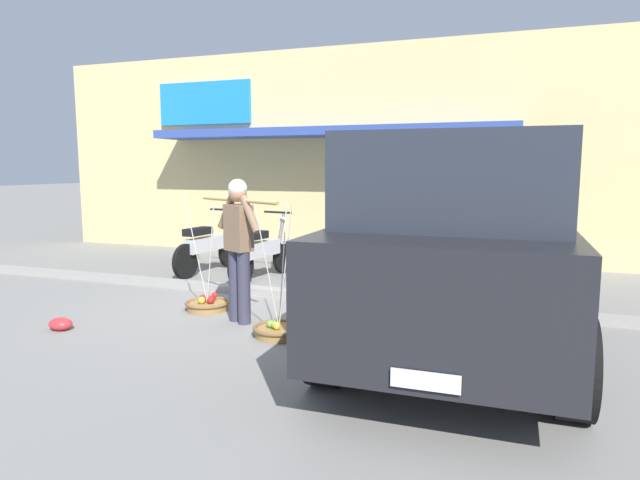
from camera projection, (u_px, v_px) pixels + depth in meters
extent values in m
plane|color=gray|center=(286.00, 310.00, 7.04)|extent=(90.00, 90.00, 0.00)
cube|color=gray|center=(306.00, 295.00, 7.69)|extent=(20.00, 0.24, 0.10)
cylinder|color=#38384C|center=(244.00, 288.00, 6.39)|extent=(0.15, 0.15, 0.86)
cylinder|color=#38384C|center=(235.00, 285.00, 6.52)|extent=(0.15, 0.15, 0.86)
cube|color=#84664C|center=(238.00, 228.00, 6.36)|extent=(0.39, 0.34, 0.54)
sphere|color=tan|center=(238.00, 193.00, 6.31)|extent=(0.21, 0.21, 0.21)
sphere|color=silver|center=(238.00, 189.00, 6.30)|extent=(0.22, 0.22, 0.22)
cylinder|color=#84664C|center=(250.00, 214.00, 6.17)|extent=(0.34, 0.24, 0.43)
cylinder|color=#84664C|center=(227.00, 212.00, 6.52)|extent=(0.34, 0.24, 0.43)
cylinder|color=tan|center=(238.00, 200.00, 6.32)|extent=(1.34, 0.74, 0.04)
cylinder|color=#9E7542|center=(279.00, 332.00, 5.96)|extent=(0.53, 0.53, 0.09)
torus|color=brown|center=(279.00, 328.00, 5.95)|extent=(0.57, 0.57, 0.05)
sphere|color=#71AF42|center=(274.00, 325.00, 5.93)|extent=(0.08, 0.08, 0.08)
sphere|color=gold|center=(277.00, 326.00, 5.89)|extent=(0.08, 0.08, 0.08)
sphere|color=#72B143|center=(270.00, 324.00, 5.97)|extent=(0.08, 0.08, 0.08)
cylinder|color=silver|center=(283.00, 265.00, 5.98)|extent=(0.01, 0.25, 1.36)
cylinder|color=silver|center=(267.00, 267.00, 5.84)|extent=(0.22, 0.13, 1.36)
cylinder|color=silver|center=(285.00, 268.00, 5.77)|extent=(0.22, 0.13, 1.36)
cylinder|color=#9E7542|center=(207.00, 307.00, 7.06)|extent=(0.53, 0.53, 0.09)
torus|color=brown|center=(207.00, 303.00, 7.05)|extent=(0.57, 0.57, 0.05)
sphere|color=gold|center=(202.00, 300.00, 7.00)|extent=(0.09, 0.09, 0.09)
sphere|color=red|center=(211.00, 299.00, 7.07)|extent=(0.09, 0.09, 0.09)
sphere|color=#AB1F1B|center=(210.00, 300.00, 7.01)|extent=(0.09, 0.09, 0.09)
sphere|color=red|center=(203.00, 298.00, 7.10)|extent=(0.10, 0.10, 0.10)
sphere|color=red|center=(215.00, 295.00, 7.13)|extent=(0.08, 0.08, 0.08)
cylinder|color=silver|center=(211.00, 250.00, 7.07)|extent=(0.01, 0.25, 1.36)
cylinder|color=silver|center=(196.00, 251.00, 6.94)|extent=(0.22, 0.13, 1.36)
cylinder|color=silver|center=(211.00, 252.00, 6.87)|extent=(0.22, 0.13, 1.36)
cylinder|color=black|center=(229.00, 251.00, 10.11)|extent=(0.14, 0.59, 0.58)
cylinder|color=black|center=(186.00, 261.00, 9.00)|extent=(0.14, 0.59, 0.58)
cube|color=silver|center=(229.00, 237.00, 10.07)|extent=(0.17, 0.29, 0.06)
cube|color=silver|center=(205.00, 244.00, 9.44)|extent=(0.29, 0.92, 0.24)
cube|color=black|center=(198.00, 231.00, 9.24)|extent=(0.28, 0.58, 0.12)
cylinder|color=slate|center=(226.00, 231.00, 9.97)|extent=(0.09, 0.30, 0.76)
cylinder|color=black|center=(223.00, 210.00, 9.84)|extent=(0.54, 0.09, 0.04)
sphere|color=silver|center=(228.00, 217.00, 10.01)|extent=(0.11, 0.11, 0.11)
cylinder|color=black|center=(284.00, 256.00, 9.52)|extent=(0.17, 0.59, 0.58)
cylinder|color=black|center=(241.00, 268.00, 8.44)|extent=(0.17, 0.59, 0.58)
cube|color=silver|center=(284.00, 241.00, 9.49)|extent=(0.18, 0.30, 0.06)
cube|color=silver|center=(260.00, 249.00, 8.87)|extent=(0.33, 0.92, 0.24)
cube|color=black|center=(253.00, 236.00, 8.68)|extent=(0.30, 0.59, 0.12)
cylinder|color=slate|center=(280.00, 235.00, 9.38)|extent=(0.10, 0.30, 0.76)
cylinder|color=black|center=(278.00, 212.00, 9.26)|extent=(0.54, 0.12, 0.04)
sphere|color=silver|center=(283.00, 220.00, 9.42)|extent=(0.11, 0.11, 0.11)
cylinder|color=black|center=(357.00, 258.00, 9.34)|extent=(0.25, 0.58, 0.58)
cylinder|color=black|center=(312.00, 269.00, 8.37)|extent=(0.25, 0.58, 0.58)
cube|color=silver|center=(357.00, 243.00, 9.31)|extent=(0.22, 0.31, 0.06)
cube|color=silver|center=(332.00, 250.00, 8.75)|extent=(0.46, 0.92, 0.24)
cube|color=black|center=(326.00, 236.00, 8.57)|extent=(0.38, 0.60, 0.12)
cylinder|color=slate|center=(354.00, 236.00, 9.21)|extent=(0.15, 0.30, 0.76)
cylinder|color=black|center=(352.00, 213.00, 9.10)|extent=(0.53, 0.20, 0.04)
sphere|color=silver|center=(357.00, 221.00, 9.24)|extent=(0.11, 0.11, 0.11)
cylinder|color=black|center=(429.00, 262.00, 8.95)|extent=(0.12, 0.58, 0.58)
cylinder|color=black|center=(410.00, 276.00, 7.82)|extent=(0.12, 0.58, 0.58)
cube|color=red|center=(429.00, 246.00, 8.91)|extent=(0.16, 0.29, 0.06)
cube|color=red|center=(419.00, 255.00, 8.26)|extent=(0.26, 0.91, 0.24)
cube|color=black|center=(416.00, 241.00, 8.07)|extent=(0.26, 0.57, 0.12)
cylinder|color=slate|center=(428.00, 239.00, 8.81)|extent=(0.08, 0.30, 0.76)
cylinder|color=black|center=(428.00, 215.00, 8.68)|extent=(0.54, 0.07, 0.04)
sphere|color=silver|center=(430.00, 223.00, 8.85)|extent=(0.11, 0.11, 0.11)
cube|color=black|center=(461.00, 263.00, 5.60)|extent=(1.94, 4.71, 0.96)
cube|color=#282D38|center=(456.00, 180.00, 4.71)|extent=(1.76, 1.89, 0.76)
cube|color=black|center=(471.00, 200.00, 6.51)|extent=(1.82, 2.36, 0.08)
cylinder|color=black|center=(575.00, 368.00, 3.99)|extent=(0.27, 0.76, 0.76)
cylinder|color=black|center=(328.00, 340.00, 4.61)|extent=(0.27, 0.76, 0.76)
cylinder|color=black|center=(550.00, 286.00, 6.71)|extent=(0.27, 0.76, 0.76)
cylinder|color=black|center=(397.00, 276.00, 7.34)|extent=(0.27, 0.76, 0.76)
cube|color=silver|center=(425.00, 381.00, 3.43)|extent=(0.44, 0.02, 0.12)
cube|color=#DBC684|center=(366.00, 156.00, 13.37)|extent=(13.00, 5.00, 4.20)
cube|color=#334CA3|center=(325.00, 132.00, 10.52)|extent=(7.15, 1.00, 0.16)
cube|color=#1E84D1|center=(204.00, 103.00, 11.83)|extent=(2.20, 0.08, 0.90)
cube|color=black|center=(429.00, 211.00, 10.51)|extent=(1.10, 0.06, 2.00)
ellipsoid|color=red|center=(61.00, 324.00, 6.19)|extent=(0.28, 0.22, 0.14)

